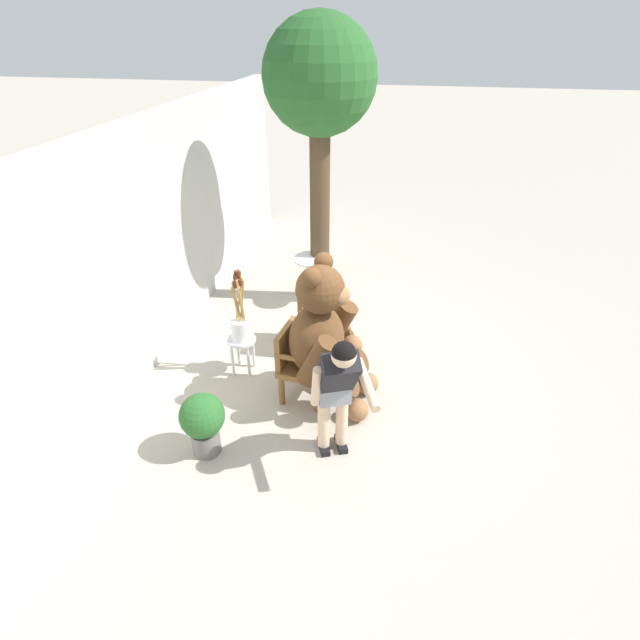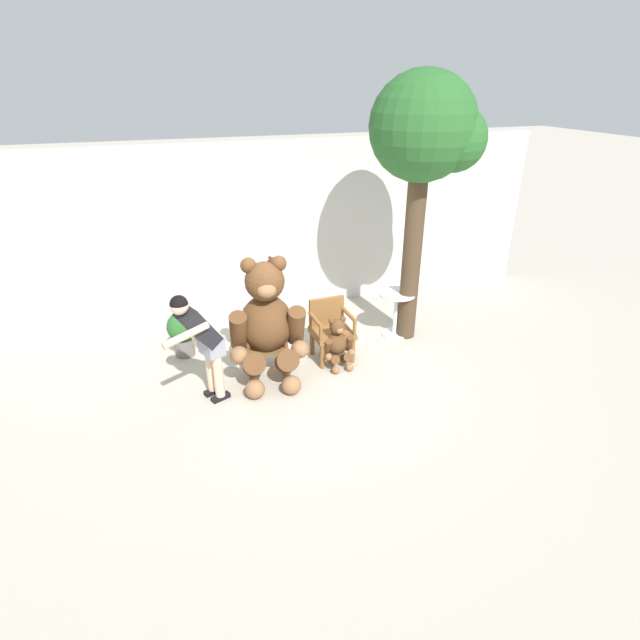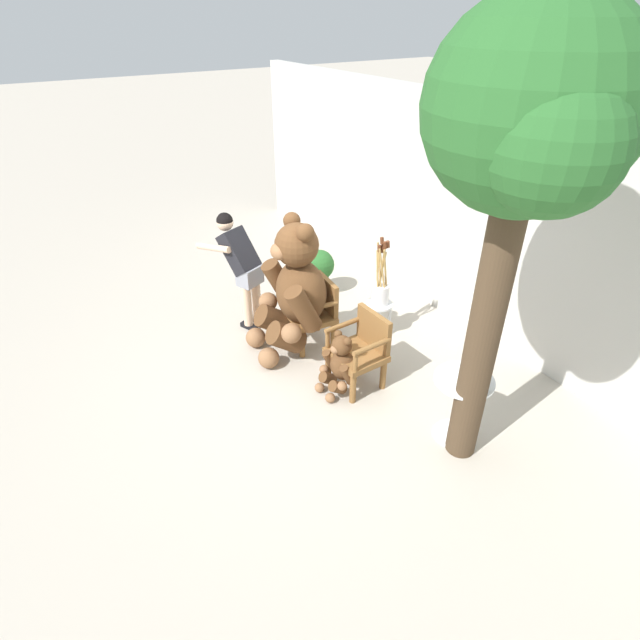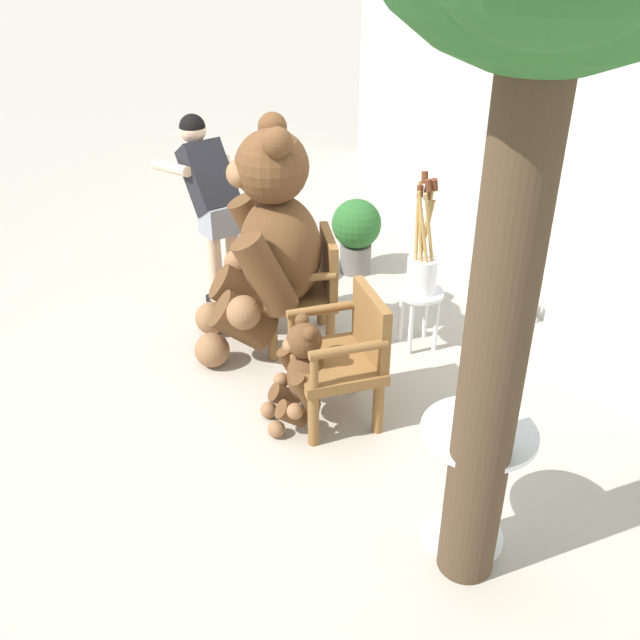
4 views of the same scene
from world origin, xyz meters
TOP-DOWN VIEW (x-y plane):
  - ground_plane at (0.00, 0.00)m, footprint 60.00×60.00m
  - back_wall at (0.00, 2.40)m, footprint 10.00×0.16m
  - wooden_chair_left at (-0.47, 0.42)m, footprint 0.62×0.59m
  - wooden_chair_right at (0.48, 0.42)m, footprint 0.57×0.53m
  - teddy_bear_large at (-0.49, 0.15)m, footprint 1.03×1.02m
  - teddy_bear_small at (0.48, 0.14)m, footprint 0.45×0.42m
  - person_visitor at (-1.36, -0.12)m, footprint 0.74×0.67m
  - white_stool at (-0.18, 1.20)m, footprint 0.34×0.34m
  - brush_bucket at (-0.18, 1.20)m, footprint 0.22×0.22m
  - round_side_table at (1.67, 0.72)m, footprint 0.56×0.56m
  - patio_tree at (1.88, 0.61)m, footprint 1.50×1.43m
  - potted_plant at (-1.52, 1.15)m, footprint 0.44×0.44m

SIDE VIEW (x-z plane):
  - ground_plane at x=0.00m, z-range 0.00..0.00m
  - white_stool at x=-0.18m, z-range 0.13..0.59m
  - teddy_bear_small at x=0.48m, z-range -0.01..0.73m
  - potted_plant at x=-1.52m, z-range 0.06..0.74m
  - round_side_table at x=1.67m, z-range 0.09..0.81m
  - wooden_chair_left at x=-0.47m, z-range 0.03..0.89m
  - wooden_chair_right at x=0.48m, z-range 0.03..0.89m
  - brush_bucket at x=-0.18m, z-range 0.22..1.12m
  - teddy_bear_large at x=-0.49m, z-range -0.02..1.68m
  - person_visitor at x=-1.36m, z-range 0.15..1.65m
  - back_wall at x=0.00m, z-range 0.00..2.80m
  - patio_tree at x=1.88m, z-range 1.07..4.87m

